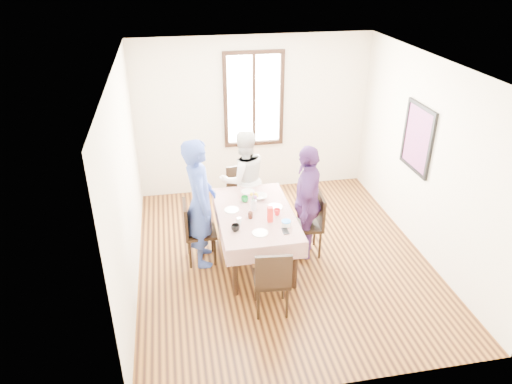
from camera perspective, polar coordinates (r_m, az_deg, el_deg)
The scene contains 31 objects.
ground at distance 6.82m, azimuth 3.15°, elevation -7.83°, with size 4.50×4.50×0.00m, color black.
back_wall at distance 8.18m, azimuth -0.30°, elevation 9.08°, with size 4.00×4.00×0.00m, color beige.
right_wall at distance 6.87m, azimuth 19.94°, elevation 3.66°, with size 4.50×4.50×0.00m, color beige.
window_frame at distance 8.07m, azimuth -0.27°, elevation 11.06°, with size 1.02×0.06×1.62m, color black.
window_pane at distance 8.08m, azimuth -0.29°, elevation 11.08°, with size 0.90×0.02×1.50m, color white.
art_poster at distance 7.03m, azimuth 18.90°, elevation 6.13°, with size 0.04×0.76×0.96m, color red.
dining_table at distance 6.55m, azimuth -0.08°, elevation -5.43°, with size 0.89×1.51×0.75m, color black.
tablecloth at distance 6.35m, azimuth -0.08°, elevation -2.55°, with size 1.01×1.63×0.01m, color #5B0C06.
chair_left at distance 6.56m, azimuth -6.69°, elevation -4.79°, with size 0.42×0.42×0.91m, color black.
chair_right at distance 6.70m, azimuth 6.08°, elevation -3.98°, with size 0.42×0.42×0.91m, color black.
chair_far at distance 7.40m, azimuth -1.55°, elevation -0.59°, with size 0.42×0.42×0.91m, color black.
chair_near at distance 5.68m, azimuth 1.86°, elevation -10.36°, with size 0.42×0.42×0.91m, color black.
person_left at distance 6.33m, azimuth -6.73°, elevation -1.33°, with size 0.66×0.43×1.81m, color #31479A.
person_far at distance 7.23m, azimuth -1.56°, elevation 1.60°, with size 0.76×0.59×1.56m, color silver.
person_right at distance 6.51m, azimuth 6.07°, elevation -1.20°, with size 0.97×0.40×1.66m, color #502A65.
mug_black at distance 5.94m, azimuth -2.49°, elevation -4.33°, with size 0.11×0.11×0.09m, color black.
mug_flag at distance 6.29m, azimuth 2.54°, elevation -2.42°, with size 0.09×0.09×0.09m, color red.
mug_green at distance 6.60m, azimuth -1.37°, elevation -0.86°, with size 0.10×0.10×0.08m, color #0C7226.
serving_bowl at distance 6.69m, azimuth 0.39°, elevation -0.58°, with size 0.21×0.21×0.05m, color white.
juice_carton at distance 6.11m, azimuth 1.71°, elevation -2.71°, with size 0.07×0.07×0.21m, color red.
butter_tub at distance 6.06m, azimuth 3.65°, elevation -3.82°, with size 0.12×0.12×0.06m, color white.
jam_jar at distance 6.20m, azimuth -0.69°, elevation -2.82°, with size 0.06×0.06×0.09m, color black.
drinking_glass at distance 6.09m, azimuth -2.07°, elevation -3.49°, with size 0.06×0.06×0.09m, color silver.
smartphone at distance 5.96m, azimuth 3.55°, elevation -4.71°, with size 0.08×0.15×0.01m, color black.
flower_vase at distance 6.39m, azimuth -0.25°, elevation -1.56°, with size 0.07×0.07×0.14m, color silver.
plate_left at distance 6.41m, azimuth -2.94°, elevation -2.17°, with size 0.20×0.20×0.01m, color white.
plate_right at distance 6.49m, azimuth 2.35°, elevation -1.78°, with size 0.20×0.20×0.01m, color white.
plate_far at distance 6.88m, azimuth -0.99°, elevation 0.06°, with size 0.20×0.20×0.01m, color white.
plate_near at distance 5.91m, azimuth 0.51°, elevation -4.95°, with size 0.20×0.20×0.01m, color white.
butter_lid at distance 6.04m, azimuth 3.66°, elevation -3.53°, with size 0.12×0.12×0.01m, color blue.
flower_bunch at distance 6.33m, azimuth -0.25°, elevation -0.59°, with size 0.09×0.09×0.10m, color yellow, non-canonical shape.
Camera 1 is at (-1.38, -5.39, 3.94)m, focal length 33.25 mm.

